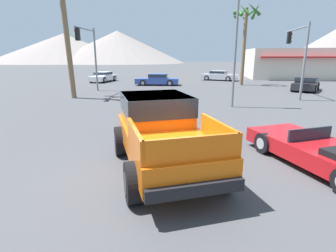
{
  "coord_description": "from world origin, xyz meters",
  "views": [
    {
      "loc": [
        1.04,
        -6.75,
        2.95
      ],
      "look_at": [
        0.15,
        0.74,
        0.95
      ],
      "focal_mm": 28.0,
      "sensor_mm": 36.0,
      "label": 1
    }
  ],
  "objects_px": {
    "parked_car_white": "(103,77)",
    "palm_tree_short": "(65,1)",
    "red_convertible_car": "(323,153)",
    "traffic_light_main": "(88,47)",
    "parked_car_blue": "(158,79)",
    "traffic_light_crosswalk": "(297,47)",
    "parked_car_silver": "(219,76)",
    "orange_pickup_truck": "(160,128)",
    "parked_car_dark": "(306,84)",
    "palm_tree_tall": "(246,25)",
    "street_lamp_post": "(237,28)"
  },
  "relations": [
    {
      "from": "parked_car_blue",
      "to": "parked_car_silver",
      "type": "relative_size",
      "value": 0.96
    },
    {
      "from": "red_convertible_car",
      "to": "street_lamp_post",
      "type": "distance_m",
      "value": 9.83
    },
    {
      "from": "traffic_light_main",
      "to": "palm_tree_tall",
      "type": "bearing_deg",
      "value": 120.17
    },
    {
      "from": "street_lamp_post",
      "to": "palm_tree_short",
      "type": "relative_size",
      "value": 0.86
    },
    {
      "from": "red_convertible_car",
      "to": "palm_tree_short",
      "type": "bearing_deg",
      "value": 113.84
    },
    {
      "from": "orange_pickup_truck",
      "to": "traffic_light_main",
      "type": "height_order",
      "value": "traffic_light_main"
    },
    {
      "from": "red_convertible_car",
      "to": "parked_car_blue",
      "type": "height_order",
      "value": "parked_car_blue"
    },
    {
      "from": "traffic_light_crosswalk",
      "to": "palm_tree_short",
      "type": "height_order",
      "value": "palm_tree_short"
    },
    {
      "from": "red_convertible_car",
      "to": "traffic_light_crosswalk",
      "type": "height_order",
      "value": "traffic_light_crosswalk"
    },
    {
      "from": "palm_tree_tall",
      "to": "parked_car_white",
      "type": "bearing_deg",
      "value": 173.1
    },
    {
      "from": "parked_car_white",
      "to": "parked_car_dark",
      "type": "relative_size",
      "value": 1.04
    },
    {
      "from": "parked_car_dark",
      "to": "traffic_light_main",
      "type": "relative_size",
      "value": 0.83
    },
    {
      "from": "traffic_light_crosswalk",
      "to": "street_lamp_post",
      "type": "height_order",
      "value": "street_lamp_post"
    },
    {
      "from": "orange_pickup_truck",
      "to": "parked_car_silver",
      "type": "height_order",
      "value": "orange_pickup_truck"
    },
    {
      "from": "parked_car_dark",
      "to": "traffic_light_crosswalk",
      "type": "height_order",
      "value": "traffic_light_crosswalk"
    },
    {
      "from": "parked_car_silver",
      "to": "traffic_light_crosswalk",
      "type": "height_order",
      "value": "traffic_light_crosswalk"
    },
    {
      "from": "palm_tree_tall",
      "to": "parked_car_blue",
      "type": "bearing_deg",
      "value": -172.19
    },
    {
      "from": "parked_car_blue",
      "to": "palm_tree_tall",
      "type": "relative_size",
      "value": 0.57
    },
    {
      "from": "parked_car_dark",
      "to": "orange_pickup_truck",
      "type": "bearing_deg",
      "value": -93.27
    },
    {
      "from": "orange_pickup_truck",
      "to": "traffic_light_crosswalk",
      "type": "relative_size",
      "value": 1.01
    },
    {
      "from": "parked_car_white",
      "to": "parked_car_silver",
      "type": "distance_m",
      "value": 14.51
    },
    {
      "from": "red_convertible_car",
      "to": "traffic_light_main",
      "type": "bearing_deg",
      "value": 106.89
    },
    {
      "from": "parked_car_white",
      "to": "traffic_light_crosswalk",
      "type": "relative_size",
      "value": 0.89
    },
    {
      "from": "red_convertible_car",
      "to": "parked_car_silver",
      "type": "bearing_deg",
      "value": 67.19
    },
    {
      "from": "red_convertible_car",
      "to": "palm_tree_short",
      "type": "xyz_separation_m",
      "value": [
        -12.56,
        11.05,
        6.16
      ]
    },
    {
      "from": "red_convertible_car",
      "to": "parked_car_white",
      "type": "height_order",
      "value": "parked_car_white"
    },
    {
      "from": "red_convertible_car",
      "to": "parked_car_silver",
      "type": "xyz_separation_m",
      "value": [
        -0.96,
        27.33,
        0.21
      ]
    },
    {
      "from": "parked_car_blue",
      "to": "traffic_light_crosswalk",
      "type": "bearing_deg",
      "value": -123.5
    },
    {
      "from": "parked_car_white",
      "to": "palm_tree_short",
      "type": "distance_m",
      "value": 14.32
    },
    {
      "from": "traffic_light_crosswalk",
      "to": "street_lamp_post",
      "type": "bearing_deg",
      "value": 134.43
    },
    {
      "from": "palm_tree_short",
      "to": "palm_tree_tall",
      "type": "bearing_deg",
      "value": 38.52
    },
    {
      "from": "red_convertible_car",
      "to": "traffic_light_crosswalk",
      "type": "xyz_separation_m",
      "value": [
        3.59,
        13.73,
        3.25
      ]
    },
    {
      "from": "red_convertible_car",
      "to": "parked_car_white",
      "type": "xyz_separation_m",
      "value": [
        -15.05,
        23.83,
        0.2
      ]
    },
    {
      "from": "traffic_light_main",
      "to": "parked_car_dark",
      "type": "bearing_deg",
      "value": 100.98
    },
    {
      "from": "street_lamp_post",
      "to": "parked_car_silver",
      "type": "bearing_deg",
      "value": 88.56
    },
    {
      "from": "parked_car_dark",
      "to": "traffic_light_main",
      "type": "xyz_separation_m",
      "value": [
        -18.48,
        -3.58,
        3.1
      ]
    },
    {
      "from": "parked_car_blue",
      "to": "traffic_light_main",
      "type": "xyz_separation_m",
      "value": [
        -4.62,
        -6.65,
        3.11
      ]
    },
    {
      "from": "traffic_light_main",
      "to": "palm_tree_short",
      "type": "xyz_separation_m",
      "value": [
        -0.07,
        -2.96,
        2.85
      ]
    },
    {
      "from": "parked_car_blue",
      "to": "traffic_light_main",
      "type": "height_order",
      "value": "traffic_light_main"
    },
    {
      "from": "orange_pickup_truck",
      "to": "traffic_light_crosswalk",
      "type": "bearing_deg",
      "value": 38.27
    },
    {
      "from": "parked_car_blue",
      "to": "traffic_light_crosswalk",
      "type": "relative_size",
      "value": 0.89
    },
    {
      "from": "red_convertible_car",
      "to": "parked_car_blue",
      "type": "relative_size",
      "value": 1.05
    },
    {
      "from": "parked_car_silver",
      "to": "palm_tree_short",
      "type": "xyz_separation_m",
      "value": [
        -11.59,
        -16.28,
        5.95
      ]
    },
    {
      "from": "parked_car_blue",
      "to": "parked_car_silver",
      "type": "distance_m",
      "value": 9.6
    },
    {
      "from": "parked_car_silver",
      "to": "palm_tree_tall",
      "type": "height_order",
      "value": "palm_tree_tall"
    },
    {
      "from": "orange_pickup_truck",
      "to": "palm_tree_tall",
      "type": "bearing_deg",
      "value": 54.08
    },
    {
      "from": "red_convertible_car",
      "to": "street_lamp_post",
      "type": "xyz_separation_m",
      "value": [
        -1.43,
        8.81,
        4.12
      ]
    },
    {
      "from": "parked_car_blue",
      "to": "traffic_light_crosswalk",
      "type": "height_order",
      "value": "traffic_light_crosswalk"
    },
    {
      "from": "orange_pickup_truck",
      "to": "red_convertible_car",
      "type": "height_order",
      "value": "orange_pickup_truck"
    },
    {
      "from": "parked_car_silver",
      "to": "traffic_light_crosswalk",
      "type": "bearing_deg",
      "value": 38.06
    }
  ]
}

